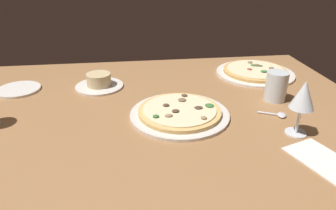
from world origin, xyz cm
name	(u,v)px	position (x,y,z in cm)	size (l,w,h in cm)	color
dining_table	(157,116)	(0.00, 0.00, 2.00)	(150.00, 110.00, 4.00)	#996B42
pizza_main	(180,113)	(7.03, -4.64, 5.17)	(32.41, 32.41, 3.32)	silver
pizza_side	(255,72)	(46.31, 29.48, 5.16)	(33.58, 33.58, 3.39)	silver
ramekin_on_saucer	(99,82)	(-20.64, 23.35, 6.12)	(18.77, 18.77, 5.65)	silver
wine_glass_near	(303,97)	(39.18, -20.09, 15.85)	(6.92, 6.92, 16.67)	silver
water_glass	(276,88)	(43.11, 3.10, 8.74)	(7.69, 7.69, 10.60)	silver
side_plate	(19,89)	(-51.55, 24.01, 4.45)	(16.41, 16.41, 0.90)	silver
paper_menu	(328,164)	(39.99, -35.20, 4.15)	(11.29, 20.87, 0.30)	white
spoon	(279,115)	(39.15, -8.95, 4.46)	(9.21, 6.07, 1.00)	silver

